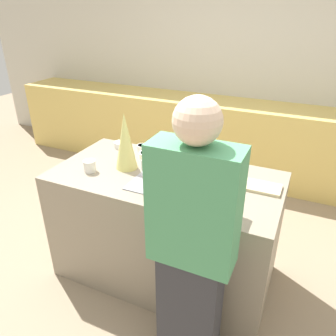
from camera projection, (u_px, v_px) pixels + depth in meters
name	position (u px, v px, depth m)	size (l,w,h in m)	color
ground_plane	(166.00, 270.00, 2.69)	(12.00, 12.00, 0.00)	gray
wall_back	(244.00, 65.00, 3.93)	(8.00, 0.05, 2.60)	beige
back_cabinet_block	(231.00, 140.00, 4.04)	(6.00, 0.60, 0.92)	#DBBC60
kitchen_island	(165.00, 226.00, 2.49)	(1.60, 0.82, 0.88)	gray
baking_tray	(161.00, 186.00, 2.15)	(0.42, 0.28, 0.01)	#9E9EA8
gingerbread_house	(161.00, 171.00, 2.10)	(0.18, 0.20, 0.28)	brown
decorative_tree	(125.00, 141.00, 2.30)	(0.16, 0.16, 0.41)	#DBD675
candy_bowl_far_left	(210.00, 172.00, 2.26)	(0.10, 0.10, 0.05)	white
candy_bowl_behind_tray	(147.00, 155.00, 2.54)	(0.12, 0.12, 0.05)	white
candy_bowl_near_tray_left	(217.00, 184.00, 2.13)	(0.12, 0.12, 0.04)	white
candy_bowl_beside_tree	(210.00, 159.00, 2.46)	(0.12, 0.12, 0.05)	white
candy_bowl_near_tray_right	(142.00, 147.00, 2.67)	(0.09, 0.09, 0.04)	white
candy_bowl_center_rear	(121.00, 144.00, 2.73)	(0.11, 0.11, 0.05)	white
cookbook	(263.00, 187.00, 2.12)	(0.23, 0.16, 0.02)	#CCB78C
mug	(90.00, 166.00, 2.32)	(0.09, 0.09, 0.08)	white
person	(192.00, 250.00, 1.65)	(0.43, 0.54, 1.63)	#333338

